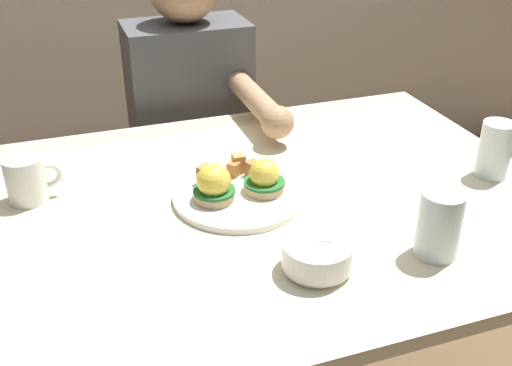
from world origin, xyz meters
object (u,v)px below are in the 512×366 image
(coffee_mug, at_px, (27,178))
(water_glass_near, at_px, (439,228))
(fruit_bowl, at_px, (315,256))
(fork, at_px, (64,166))
(eggs_benedict_plate, at_px, (238,188))
(dining_table, at_px, (265,242))
(water_glass_far, at_px, (494,153))
(diner_person, at_px, (194,127))

(coffee_mug, bearing_deg, water_glass_near, -32.84)
(fruit_bowl, bearing_deg, fork, 125.11)
(fruit_bowl, bearing_deg, eggs_benedict_plate, 100.34)
(dining_table, xyz_separation_m, water_glass_far, (0.50, -0.07, 0.16))
(dining_table, xyz_separation_m, diner_person, (-0.00, 0.60, 0.02))
(fruit_bowl, height_order, water_glass_near, water_glass_near)
(fruit_bowl, bearing_deg, water_glass_far, 20.37)
(fruit_bowl, height_order, coffee_mug, coffee_mug)
(water_glass_far, height_order, diner_person, diner_person)
(dining_table, bearing_deg, diner_person, 90.25)
(fruit_bowl, xyz_separation_m, diner_person, (0.00, 0.85, -0.12))
(dining_table, relative_size, water_glass_far, 9.66)
(fruit_bowl, distance_m, coffee_mug, 0.60)
(diner_person, bearing_deg, coffee_mug, -135.12)
(eggs_benedict_plate, height_order, water_glass_near, water_glass_near)
(fruit_bowl, relative_size, diner_person, 0.11)
(fork, bearing_deg, coffee_mug, -119.49)
(eggs_benedict_plate, bearing_deg, fruit_bowl, -79.66)
(water_glass_near, height_order, diner_person, diner_person)
(fork, relative_size, diner_person, 0.14)
(water_glass_far, relative_size, diner_person, 0.11)
(dining_table, bearing_deg, fruit_bowl, -90.99)
(water_glass_near, bearing_deg, coffee_mug, 147.16)
(coffee_mug, xyz_separation_m, fork, (0.07, 0.13, -0.05))
(eggs_benedict_plate, distance_m, coffee_mug, 0.42)
(eggs_benedict_plate, height_order, water_glass_far, water_glass_far)
(dining_table, distance_m, water_glass_far, 0.53)
(fork, relative_size, water_glass_near, 1.26)
(fork, height_order, diner_person, diner_person)
(fork, bearing_deg, dining_table, -36.48)
(water_glass_far, bearing_deg, water_glass_near, -143.09)
(water_glass_near, bearing_deg, dining_table, 127.82)
(eggs_benedict_plate, bearing_deg, fork, 141.01)
(eggs_benedict_plate, bearing_deg, water_glass_near, -47.58)
(eggs_benedict_plate, relative_size, fork, 1.74)
(eggs_benedict_plate, bearing_deg, dining_table, -17.40)
(coffee_mug, relative_size, fork, 0.72)
(eggs_benedict_plate, distance_m, fork, 0.42)
(coffee_mug, bearing_deg, water_glass_far, -13.01)
(fruit_bowl, distance_m, water_glass_near, 0.22)
(fork, bearing_deg, fruit_bowl, -54.89)
(coffee_mug, height_order, fork, coffee_mug)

